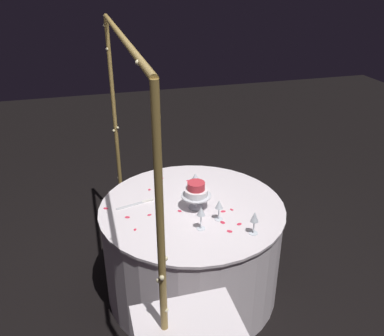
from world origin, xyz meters
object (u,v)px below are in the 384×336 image
(main_table, at_px, (192,249))
(wine_glass_0, at_px, (254,218))
(tiered_cake, at_px, (196,191))
(wine_glass_2, at_px, (219,206))
(decorative_arch, at_px, (128,140))
(wine_glass_3, at_px, (201,213))
(wine_glass_1, at_px, (195,178))
(cake_knife, at_px, (138,204))

(main_table, bearing_deg, wine_glass_0, -145.55)
(tiered_cake, xyz_separation_m, wine_glass_0, (-0.41, -0.28, -0.02))
(main_table, height_order, wine_glass_2, wine_glass_2)
(decorative_arch, xyz_separation_m, wine_glass_3, (-0.30, -0.41, -0.45))
(wine_glass_1, bearing_deg, wine_glass_3, 168.30)
(main_table, distance_m, wine_glass_3, 0.60)
(decorative_arch, bearing_deg, wine_glass_1, -66.31)
(main_table, bearing_deg, decorative_arch, 89.85)
(wine_glass_0, bearing_deg, wine_glass_2, 37.33)
(tiered_cake, xyz_separation_m, wine_glass_2, (-0.19, -0.11, -0.02))
(wine_glass_0, distance_m, wine_glass_3, 0.35)
(wine_glass_2, bearing_deg, wine_glass_1, 5.52)
(wine_glass_1, relative_size, wine_glass_2, 0.95)
(wine_glass_1, height_order, cake_knife, wine_glass_1)
(decorative_arch, bearing_deg, wine_glass_2, -111.29)
(wine_glass_1, relative_size, wine_glass_3, 0.85)
(wine_glass_1, distance_m, wine_glass_3, 0.54)
(wine_glass_0, xyz_separation_m, cake_knife, (0.58, 0.69, -0.12))
(decorative_arch, xyz_separation_m, wine_glass_0, (-0.44, -0.74, -0.46))
(cake_knife, bearing_deg, tiered_cake, -111.91)
(tiered_cake, bearing_deg, wine_glass_2, -149.92)
(wine_glass_3, bearing_deg, tiered_cake, -8.97)
(wine_glass_0, height_order, wine_glass_1, wine_glass_0)
(main_table, distance_m, wine_glass_0, 0.75)
(decorative_arch, xyz_separation_m, cake_knife, (0.14, -0.05, -0.57))
(wine_glass_3, xyz_separation_m, cake_knife, (0.43, 0.37, -0.13))
(decorative_arch, xyz_separation_m, wine_glass_2, (-0.22, -0.57, -0.47))
(tiered_cake, relative_size, wine_glass_3, 1.27)
(decorative_arch, xyz_separation_m, main_table, (-0.00, -0.43, -0.97))
(tiered_cake, relative_size, wine_glass_1, 1.49)
(cake_knife, bearing_deg, wine_glass_3, -139.75)
(tiered_cake, height_order, wine_glass_1, tiered_cake)
(tiered_cake, bearing_deg, decorative_arch, 86.23)
(wine_glass_2, bearing_deg, decorative_arch, 68.71)
(decorative_arch, xyz_separation_m, wine_glass_1, (0.23, -0.52, -0.47))
(main_table, xyz_separation_m, wine_glass_0, (-0.44, -0.30, 0.52))
(wine_glass_2, xyz_separation_m, cake_knife, (0.36, 0.52, -0.11))
(wine_glass_2, bearing_deg, main_table, 31.31)
(wine_glass_0, height_order, cake_knife, wine_glass_0)
(cake_knife, bearing_deg, decorative_arch, 160.95)
(decorative_arch, bearing_deg, main_table, -90.15)
(main_table, relative_size, wine_glass_1, 9.38)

